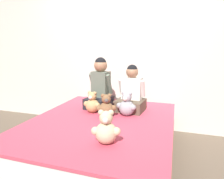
# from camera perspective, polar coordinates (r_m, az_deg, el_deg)

# --- Properties ---
(ground_plane) EXTENTS (14.00, 14.00, 0.00)m
(ground_plane) POSITION_cam_1_polar(r_m,az_deg,el_deg) (2.54, -2.87, -18.54)
(ground_plane) COLOR brown
(wall_behind_bed) EXTENTS (8.00, 0.06, 2.50)m
(wall_behind_bed) POSITION_cam_1_polar(r_m,az_deg,el_deg) (3.24, 3.85, 11.17)
(wall_behind_bed) COLOR beige
(wall_behind_bed) RESTS_ON ground_plane
(bed) EXTENTS (1.61, 1.95, 0.47)m
(bed) POSITION_cam_1_polar(r_m,az_deg,el_deg) (2.43, -2.93, -13.83)
(bed) COLOR brown
(bed) RESTS_ON ground_plane
(child_on_left) EXTENTS (0.35, 0.42, 0.69)m
(child_on_left) POSITION_cam_1_polar(r_m,az_deg,el_deg) (2.76, -3.44, 0.80)
(child_on_left) COLOR black
(child_on_left) RESTS_ON bed
(child_on_right) EXTENTS (0.39, 0.37, 0.61)m
(child_on_right) POSITION_cam_1_polar(r_m,az_deg,el_deg) (2.64, 5.49, -1.16)
(child_on_right) COLOR brown
(child_on_right) RESTS_ON bed
(teddy_bear_held_by_left_child) EXTENTS (0.23, 0.18, 0.28)m
(teddy_bear_held_by_left_child) POSITION_cam_1_polar(r_m,az_deg,el_deg) (2.57, -5.64, -4.04)
(teddy_bear_held_by_left_child) COLOR tan
(teddy_bear_held_by_left_child) RESTS_ON bed
(teddy_bear_held_by_right_child) EXTENTS (0.25, 0.19, 0.30)m
(teddy_bear_held_by_right_child) POSITION_cam_1_polar(r_m,az_deg,el_deg) (2.45, 4.19, -4.58)
(teddy_bear_held_by_right_child) COLOR #939399
(teddy_bear_held_by_right_child) RESTS_ON bed
(teddy_bear_between_children) EXTENTS (0.23, 0.18, 0.29)m
(teddy_bear_between_children) POSITION_cam_1_polar(r_m,az_deg,el_deg) (2.40, -1.66, -5.06)
(teddy_bear_between_children) COLOR brown
(teddy_bear_between_children) RESTS_ON bed
(teddy_bear_at_foot_of_bed) EXTENTS (0.25, 0.19, 0.30)m
(teddy_bear_at_foot_of_bed) POSITION_cam_1_polar(r_m,az_deg,el_deg) (1.75, -1.71, -11.36)
(teddy_bear_at_foot_of_bed) COLOR #D1B78E
(teddy_bear_at_foot_of_bed) RESTS_ON bed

